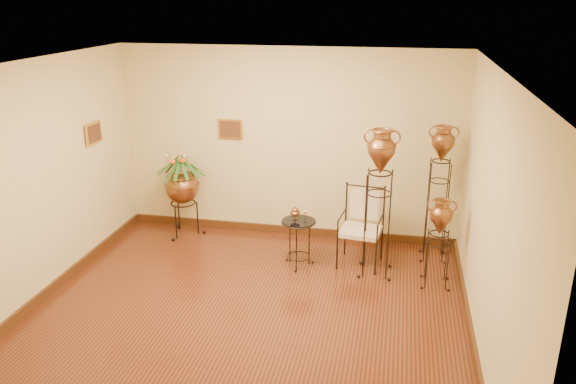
% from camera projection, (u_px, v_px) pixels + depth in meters
% --- Properties ---
extents(ground, '(5.00, 5.00, 0.00)m').
position_uv_depth(ground, '(243.00, 320.00, 6.33)').
color(ground, '#592E15').
rests_on(ground, ground).
extents(room_shell, '(5.02, 5.02, 2.81)m').
position_uv_depth(room_shell, '(239.00, 173.00, 5.76)').
color(room_shell, '#D3C888').
rests_on(room_shell, ground).
extents(amphora_tall, '(0.49, 0.49, 1.90)m').
position_uv_depth(amphora_tall, '(438.00, 192.00, 7.50)').
color(amphora_tall, black).
rests_on(amphora_tall, ground).
extents(amphora_mid, '(0.54, 0.54, 1.96)m').
position_uv_depth(amphora_mid, '(378.00, 202.00, 7.08)').
color(amphora_mid, black).
rests_on(amphora_mid, ground).
extents(amphora_short, '(0.37, 0.37, 1.16)m').
position_uv_depth(amphora_short, '(438.00, 242.00, 6.92)').
color(amphora_short, black).
rests_on(amphora_short, ground).
extents(planter_urn, '(0.89, 0.89, 1.47)m').
position_uv_depth(planter_urn, '(182.00, 183.00, 8.33)').
color(planter_urn, black).
rests_on(planter_urn, ground).
extents(armchair, '(0.66, 0.62, 1.06)m').
position_uv_depth(armchair, '(361.00, 228.00, 7.46)').
color(armchair, black).
rests_on(armchair, ground).
extents(side_table, '(0.52, 0.52, 0.83)m').
position_uv_depth(side_table, '(298.00, 242.00, 7.49)').
color(side_table, black).
rests_on(side_table, ground).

